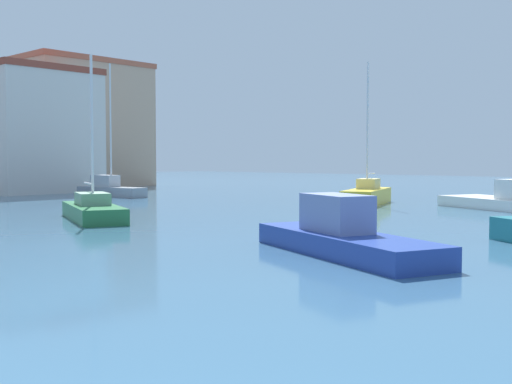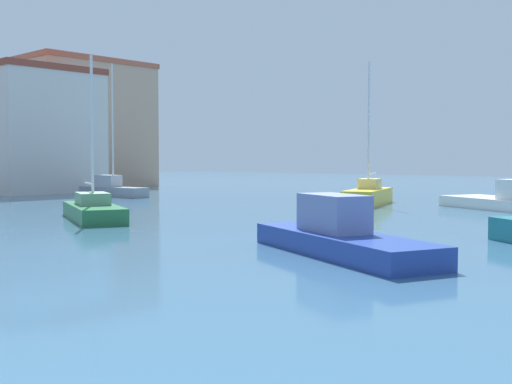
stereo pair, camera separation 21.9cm
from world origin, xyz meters
name	(u,v)px [view 2 (the right image)]	position (x,y,z in m)	size (l,w,h in m)	color
water	(85,221)	(15.00, 20.00, 0.00)	(160.00, 160.00, 0.00)	#38607F
sailboat_green_behind_lamppost	(93,209)	(15.43, 20.06, 0.46)	(4.18, 6.42, 7.19)	#28703D
sailboat_yellow_center_channel	(368,195)	(31.62, 16.22, 0.57)	(6.35, 3.75, 8.33)	gold
motorboat_blue_far_left	(340,236)	(14.52, 6.27, 0.52)	(4.44, 7.19, 1.67)	#233D93
sailboat_grey_distant_east	(112,188)	(25.85, 33.88, 0.61)	(2.20, 5.84, 9.39)	gray
harbor_office	(36,131)	(25.31, 43.53, 4.98)	(8.53, 8.00, 9.93)	beige
waterfront_apartments	(82,124)	(33.85, 50.62, 6.10)	(12.27, 9.11, 12.17)	tan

